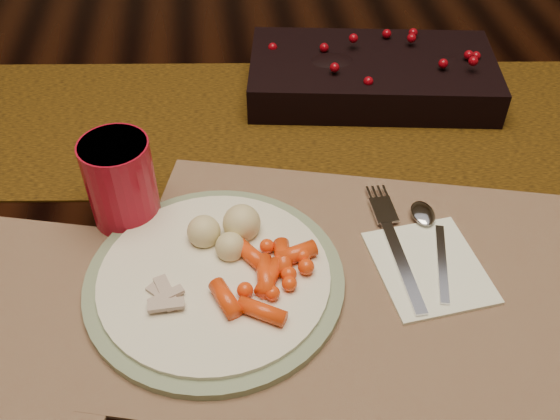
{
  "coord_description": "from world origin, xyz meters",
  "views": [
    {
      "loc": [
        -0.04,
        -0.75,
        1.29
      ],
      "look_at": [
        0.02,
        -0.25,
        0.8
      ],
      "focal_mm": 40.0,
      "sensor_mm": 36.0,
      "label": 1
    }
  ],
  "objects": [
    {
      "name": "floor",
      "position": [
        0.0,
        0.0,
        0.0
      ],
      "size": [
        5.0,
        5.0,
        0.0
      ],
      "primitive_type": "plane",
      "color": "black",
      "rests_on": "ground"
    },
    {
      "name": "dining_table",
      "position": [
        0.0,
        0.0,
        0.38
      ],
      "size": [
        1.8,
        1.0,
        0.75
      ],
      "primitive_type": "cube",
      "color": "black",
      "rests_on": "floor"
    },
    {
      "name": "table_runner",
      "position": [
        -0.05,
        -0.01,
        0.75
      ],
      "size": [
        1.61,
        0.5,
        0.0
      ],
      "primitive_type": "cube",
      "rotation": [
        0.0,
        0.0,
        -0.11
      ],
      "color": "#342109",
      "rests_on": "dining_table"
    },
    {
      "name": "centerpiece",
      "position": [
        0.19,
        0.04,
        0.79
      ],
      "size": [
        0.39,
        0.24,
        0.07
      ],
      "primitive_type": null,
      "rotation": [
        0.0,
        0.0,
        -0.15
      ],
      "color": "black",
      "rests_on": "table_runner"
    },
    {
      "name": "placemat_main",
      "position": [
        0.09,
        -0.33,
        0.75
      ],
      "size": [
        0.58,
        0.49,
        0.0
      ],
      "primitive_type": "cube",
      "rotation": [
        0.0,
        0.0,
        -0.26
      ],
      "color": "brown",
      "rests_on": "dining_table"
    },
    {
      "name": "dinner_plate",
      "position": [
        -0.06,
        -0.31,
        0.76
      ],
      "size": [
        0.32,
        0.32,
        0.02
      ],
      "primitive_type": "cylinder",
      "rotation": [
        0.0,
        0.0,
        -0.16
      ],
      "color": "white",
      "rests_on": "placemat_main"
    },
    {
      "name": "baby_carrots",
      "position": [
        -0.01,
        -0.33,
        0.78
      ],
      "size": [
        0.13,
        0.11,
        0.02
      ],
      "primitive_type": null,
      "rotation": [
        0.0,
        0.0,
        -0.09
      ],
      "color": "#F33F0E",
      "rests_on": "dinner_plate"
    },
    {
      "name": "mashed_potatoes",
      "position": [
        -0.05,
        -0.26,
        0.79
      ],
      "size": [
        0.09,
        0.08,
        0.05
      ],
      "primitive_type": null,
      "rotation": [
        0.0,
        0.0,
        0.14
      ],
      "color": "#DDCE78",
      "rests_on": "dinner_plate"
    },
    {
      "name": "turkey_shreds",
      "position": [
        -0.11,
        -0.35,
        0.78
      ],
      "size": [
        0.08,
        0.08,
        0.02
      ],
      "primitive_type": null,
      "rotation": [
        0.0,
        0.0,
        -0.35
      ],
      "color": "#A0836D",
      "rests_on": "dinner_plate"
    },
    {
      "name": "napkin",
      "position": [
        0.18,
        -0.32,
        0.76
      ],
      "size": [
        0.13,
        0.15,
        0.0
      ],
      "primitive_type": "cube",
      "rotation": [
        0.0,
        0.0,
        0.12
      ],
      "color": "white",
      "rests_on": "placemat_main"
    },
    {
      "name": "fork",
      "position": [
        0.15,
        -0.29,
        0.76
      ],
      "size": [
        0.03,
        0.18,
        0.0
      ],
      "primitive_type": null,
      "rotation": [
        0.0,
        0.0,
        0.04
      ],
      "color": "white",
      "rests_on": "napkin"
    },
    {
      "name": "spoon",
      "position": [
        0.19,
        -0.29,
        0.76
      ],
      "size": [
        0.06,
        0.15,
        0.0
      ],
      "primitive_type": null,
      "rotation": [
        0.0,
        0.0,
        -0.25
      ],
      "color": "silver",
      "rests_on": "napkin"
    },
    {
      "name": "red_cup",
      "position": [
        -0.16,
        -0.19,
        0.81
      ],
      "size": [
        0.09,
        0.09,
        0.11
      ],
      "primitive_type": "cylinder",
      "rotation": [
        0.0,
        0.0,
        0.2
      ],
      "color": "maroon",
      "rests_on": "placemat_main"
    }
  ]
}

